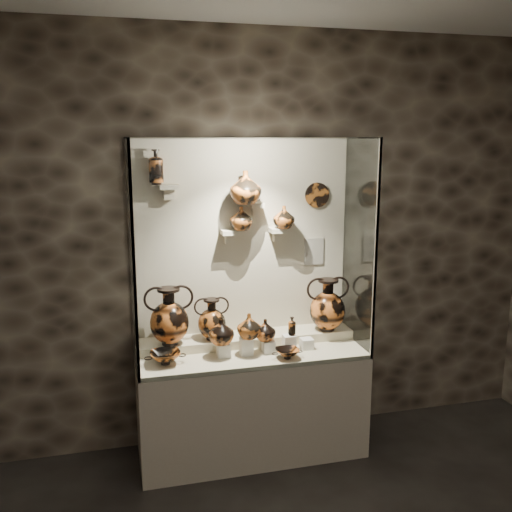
{
  "coord_description": "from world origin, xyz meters",
  "views": [
    {
      "loc": [
        -0.97,
        -1.73,
        2.41
      ],
      "look_at": [
        0.04,
        2.2,
        1.55
      ],
      "focal_mm": 40.0,
      "sensor_mm": 36.0,
      "label": 1
    }
  ],
  "objects_px": {
    "ovoid_vase_a": "(241,218)",
    "amphora_left": "(169,316)",
    "jug_b": "(249,326)",
    "kylix_right": "(287,352)",
    "ovoid_vase_c": "(284,217)",
    "lekythos_tall": "(156,165)",
    "jug_c": "(265,330)",
    "kylix_left": "(165,357)",
    "ovoid_vase_b": "(245,187)",
    "jug_a": "(221,331)",
    "lekythos_small": "(292,325)",
    "amphora_mid": "(212,319)",
    "amphora_right": "(327,305)"
  },
  "relations": [
    {
      "from": "amphora_left",
      "to": "jug_b",
      "type": "bearing_deg",
      "value": 1.4
    },
    {
      "from": "jug_b",
      "to": "kylix_left",
      "type": "bearing_deg",
      "value": -179.55
    },
    {
      "from": "amphora_right",
      "to": "ovoid_vase_c",
      "type": "relative_size",
      "value": 2.41
    },
    {
      "from": "amphora_left",
      "to": "lekythos_small",
      "type": "relative_size",
      "value": 2.74
    },
    {
      "from": "ovoid_vase_a",
      "to": "ovoid_vase_c",
      "type": "height_order",
      "value": "ovoid_vase_a"
    },
    {
      "from": "amphora_right",
      "to": "kylix_left",
      "type": "relative_size",
      "value": 1.5
    },
    {
      "from": "amphora_right",
      "to": "kylix_right",
      "type": "height_order",
      "value": "amphora_right"
    },
    {
      "from": "jug_c",
      "to": "ovoid_vase_a",
      "type": "distance_m",
      "value": 0.85
    },
    {
      "from": "amphora_mid",
      "to": "jug_a",
      "type": "height_order",
      "value": "amphora_mid"
    },
    {
      "from": "jug_c",
      "to": "lekythos_small",
      "type": "relative_size",
      "value": 1.03
    },
    {
      "from": "lekythos_small",
      "to": "kylix_left",
      "type": "bearing_deg",
      "value": 165.18
    },
    {
      "from": "amphora_right",
      "to": "ovoid_vase_a",
      "type": "bearing_deg",
      "value": -161.96
    },
    {
      "from": "lekythos_small",
      "to": "kylix_left",
      "type": "relative_size",
      "value": 0.57
    },
    {
      "from": "jug_b",
      "to": "jug_c",
      "type": "distance_m",
      "value": 0.14
    },
    {
      "from": "ovoid_vase_a",
      "to": "amphora_left",
      "type": "bearing_deg",
      "value": 179.64
    },
    {
      "from": "kylix_left",
      "to": "amphora_mid",
      "type": "bearing_deg",
      "value": 26.23
    },
    {
      "from": "jug_c",
      "to": "kylix_left",
      "type": "height_order",
      "value": "jug_c"
    },
    {
      "from": "ovoid_vase_c",
      "to": "kylix_right",
      "type": "bearing_deg",
      "value": -114.59
    },
    {
      "from": "lekythos_small",
      "to": "ovoid_vase_b",
      "type": "distance_m",
      "value": 1.08
    },
    {
      "from": "amphora_mid",
      "to": "ovoid_vase_c",
      "type": "height_order",
      "value": "ovoid_vase_c"
    },
    {
      "from": "amphora_right",
      "to": "kylix_left",
      "type": "bearing_deg",
      "value": -145.91
    },
    {
      "from": "lekythos_tall",
      "to": "ovoid_vase_c",
      "type": "xyz_separation_m",
      "value": [
        0.95,
        -0.03,
        -0.41
      ]
    },
    {
      "from": "jug_c",
      "to": "ovoid_vase_a",
      "type": "height_order",
      "value": "ovoid_vase_a"
    },
    {
      "from": "jug_a",
      "to": "lekythos_small",
      "type": "relative_size",
      "value": 1.24
    },
    {
      "from": "jug_c",
      "to": "kylix_left",
      "type": "relative_size",
      "value": 0.58
    },
    {
      "from": "ovoid_vase_b",
      "to": "ovoid_vase_c",
      "type": "bearing_deg",
      "value": 18.42
    },
    {
      "from": "kylix_left",
      "to": "ovoid_vase_a",
      "type": "distance_m",
      "value": 1.15
    },
    {
      "from": "ovoid_vase_a",
      "to": "ovoid_vase_b",
      "type": "distance_m",
      "value": 0.24
    },
    {
      "from": "lekythos_tall",
      "to": "ovoid_vase_c",
      "type": "height_order",
      "value": "lekythos_tall"
    },
    {
      "from": "jug_b",
      "to": "ovoid_vase_b",
      "type": "bearing_deg",
      "value": 80.36
    },
    {
      "from": "jug_c",
      "to": "lekythos_tall",
      "type": "xyz_separation_m",
      "value": [
        -0.74,
        0.27,
        1.21
      ]
    },
    {
      "from": "jug_b",
      "to": "kylix_left",
      "type": "xyz_separation_m",
      "value": [
        -0.61,
        -0.02,
        -0.17
      ]
    },
    {
      "from": "lekythos_small",
      "to": "lekythos_tall",
      "type": "relative_size",
      "value": 0.56
    },
    {
      "from": "kylix_right",
      "to": "amphora_right",
      "type": "bearing_deg",
      "value": 60.65
    },
    {
      "from": "jug_a",
      "to": "ovoid_vase_a",
      "type": "xyz_separation_m",
      "value": [
        0.21,
        0.26,
        0.78
      ]
    },
    {
      "from": "jug_c",
      "to": "ovoid_vase_a",
      "type": "relative_size",
      "value": 0.91
    },
    {
      "from": "amphora_mid",
      "to": "ovoid_vase_b",
      "type": "bearing_deg",
      "value": 13.26
    },
    {
      "from": "amphora_right",
      "to": "jug_c",
      "type": "xyz_separation_m",
      "value": [
        -0.55,
        -0.16,
        -0.11
      ]
    },
    {
      "from": "amphora_right",
      "to": "ovoid_vase_a",
      "type": "height_order",
      "value": "ovoid_vase_a"
    },
    {
      "from": "jug_a",
      "to": "jug_b",
      "type": "distance_m",
      "value": 0.21
    },
    {
      "from": "kylix_right",
      "to": "ovoid_vase_c",
      "type": "xyz_separation_m",
      "value": [
        0.09,
        0.4,
        0.93
      ]
    },
    {
      "from": "jug_b",
      "to": "kylix_right",
      "type": "xyz_separation_m",
      "value": [
        0.25,
        -0.13,
        -0.18
      ]
    },
    {
      "from": "amphora_mid",
      "to": "kylix_right",
      "type": "height_order",
      "value": "amphora_mid"
    },
    {
      "from": "ovoid_vase_b",
      "to": "lekythos_small",
      "type": "bearing_deg",
      "value": -24.95
    },
    {
      "from": "kylix_right",
      "to": "lekythos_tall",
      "type": "relative_size",
      "value": 0.77
    },
    {
      "from": "amphora_mid",
      "to": "lekythos_tall",
      "type": "distance_m",
      "value": 1.21
    },
    {
      "from": "kylix_right",
      "to": "ovoid_vase_b",
      "type": "bearing_deg",
      "value": 144.58
    },
    {
      "from": "amphora_left",
      "to": "ovoid_vase_c",
      "type": "distance_m",
      "value": 1.14
    },
    {
      "from": "jug_a",
      "to": "kylix_left",
      "type": "relative_size",
      "value": 0.7
    },
    {
      "from": "jug_b",
      "to": "ovoid_vase_c",
      "type": "bearing_deg",
      "value": 36.69
    }
  ]
}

